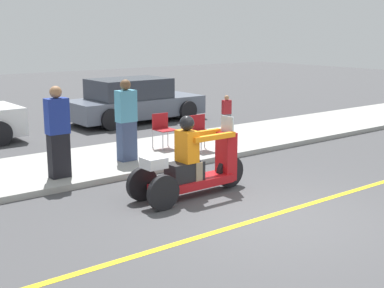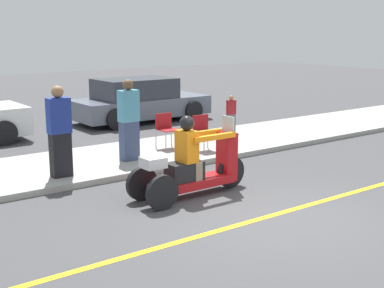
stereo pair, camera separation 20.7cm
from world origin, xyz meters
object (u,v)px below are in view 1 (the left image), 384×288
object	(u,v)px
spectator_near_curb	(126,122)
spectator_mid_group	(58,134)
folding_chair_curbside	(200,129)
motorcycle_trike	(192,167)
spectator_far_back	(226,114)
parked_car_lot_far	(133,101)
folding_chair_set_back	(163,127)

from	to	relation	value
spectator_near_curb	spectator_mid_group	distance (m)	1.76
spectator_mid_group	folding_chair_curbside	xyz separation A→B (m)	(3.62, 0.20, -0.34)
motorcycle_trike	folding_chair_curbside	size ratio (longest dim) A/B	2.84
spectator_far_back	parked_car_lot_far	bearing A→B (deg)	102.22
spectator_far_back	folding_chair_curbside	world-z (taller)	spectator_far_back
spectator_near_curb	folding_chair_set_back	size ratio (longest dim) A/B	2.13
motorcycle_trike	spectator_far_back	size ratio (longest dim) A/B	2.30
folding_chair_curbside	spectator_mid_group	bearing A→B (deg)	-176.81
motorcycle_trike	parked_car_lot_far	size ratio (longest dim) A/B	0.53
spectator_near_curb	folding_chair_curbside	size ratio (longest dim) A/B	2.13
motorcycle_trike	spectator_far_back	xyz separation A→B (m)	(4.14, 3.76, 0.09)
spectator_near_curb	folding_chair_set_back	bearing A→B (deg)	22.69
spectator_far_back	folding_chair_curbside	bearing A→B (deg)	-146.00
motorcycle_trike	folding_chair_set_back	xyz separation A→B (m)	(1.55, 3.12, 0.11)
motorcycle_trike	spectator_near_curb	xyz separation A→B (m)	(0.22, 2.56, 0.44)
spectator_near_curb	folding_chair_curbside	xyz separation A→B (m)	(1.89, -0.17, -0.34)
motorcycle_trike	folding_chair_set_back	size ratio (longest dim) A/B	2.84
motorcycle_trike	spectator_far_back	bearing A→B (deg)	42.26
parked_car_lot_far	spectator_near_curb	bearing A→B (deg)	-123.23
motorcycle_trike	spectator_mid_group	distance (m)	2.70
spectator_near_curb	spectator_far_back	distance (m)	4.12
spectator_mid_group	folding_chair_curbside	size ratio (longest dim) A/B	2.14
motorcycle_trike	spectator_near_curb	distance (m)	2.61
spectator_near_curb	motorcycle_trike	bearing A→B (deg)	-94.86
spectator_mid_group	parked_car_lot_far	distance (m)	7.11
spectator_mid_group	folding_chair_set_back	bearing A→B (deg)	16.92
spectator_mid_group	parked_car_lot_far	size ratio (longest dim) A/B	0.40
spectator_mid_group	spectator_far_back	xyz separation A→B (m)	(5.65, 1.57, -0.36)
spectator_mid_group	folding_chair_set_back	xyz separation A→B (m)	(3.06, 0.93, -0.34)
motorcycle_trike	folding_chair_curbside	world-z (taller)	motorcycle_trike
parked_car_lot_far	motorcycle_trike	bearing A→B (deg)	-114.54
spectator_mid_group	folding_chair_curbside	world-z (taller)	spectator_mid_group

